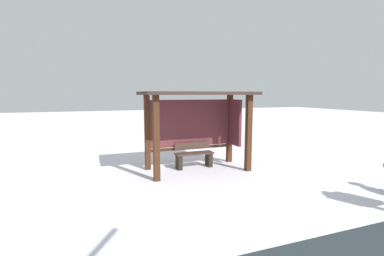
% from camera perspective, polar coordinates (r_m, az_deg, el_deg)
% --- Properties ---
extents(ground_plane, '(60.00, 60.00, 0.00)m').
position_cam_1_polar(ground_plane, '(7.91, 1.14, -8.73)').
color(ground_plane, white).
extents(bus_shelter, '(3.11, 1.60, 2.22)m').
position_cam_1_polar(bus_shelter, '(7.83, 1.31, 3.28)').
color(bus_shelter, '#402313').
rests_on(bus_shelter, ground).
extents(bench_left_inside, '(1.14, 0.37, 0.73)m').
position_cam_1_polar(bench_left_inside, '(8.08, 0.40, -5.91)').
color(bench_left_inside, '#443027').
rests_on(bench_left_inside, ground).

